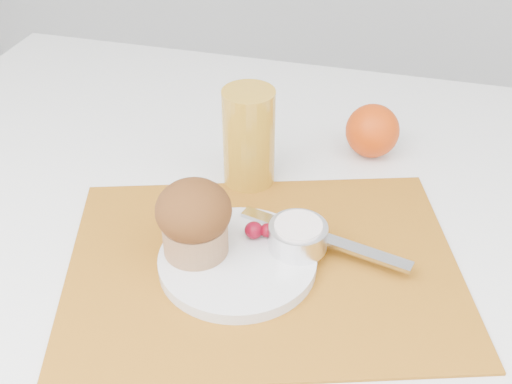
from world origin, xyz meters
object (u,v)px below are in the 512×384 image
(table, at_px, (276,379))
(muffin, at_px, (194,218))
(plate, at_px, (238,261))
(orange, at_px, (372,131))
(juice_glass, at_px, (249,138))

(table, xyz_separation_m, muffin, (-0.06, -0.15, 0.44))
(plate, relative_size, muffin, 1.99)
(table, xyz_separation_m, orange, (0.10, 0.13, 0.41))
(juice_glass, xyz_separation_m, muffin, (-0.02, -0.17, -0.00))
(plate, xyz_separation_m, juice_glass, (-0.03, 0.17, 0.06))
(orange, xyz_separation_m, muffin, (-0.16, -0.28, 0.03))
(juice_glass, relative_size, muffin, 1.51)
(juice_glass, bearing_deg, muffin, -95.10)
(orange, relative_size, muffin, 0.84)
(table, xyz_separation_m, juice_glass, (-0.05, 0.02, 0.44))
(plate, height_order, orange, orange)
(plate, distance_m, juice_glass, 0.18)
(juice_glass, bearing_deg, table, -24.40)
(orange, bearing_deg, muffin, -120.30)
(plate, bearing_deg, muffin, -178.25)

